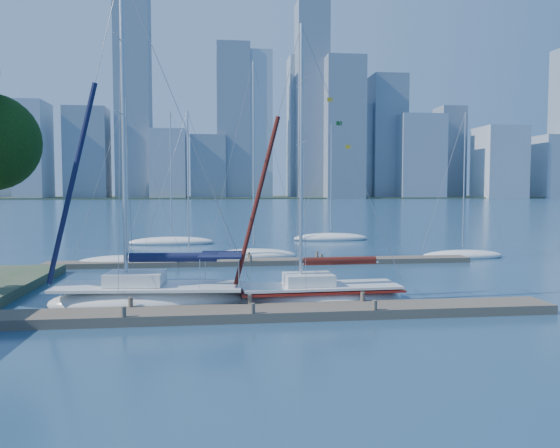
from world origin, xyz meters
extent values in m
plane|color=navy|center=(0.00, 0.00, 0.00)|extent=(700.00, 700.00, 0.00)
cube|color=brown|center=(0.00, 0.00, 0.20)|extent=(26.00, 2.00, 0.40)
cube|color=brown|center=(2.00, 16.00, 0.18)|extent=(30.00, 1.80, 0.36)
cube|color=#38472D|center=(0.00, 320.00, 0.00)|extent=(800.00, 100.00, 1.50)
ellipsoid|color=silver|center=(-4.38, 2.42, 0.26)|extent=(9.10, 3.64, 1.56)
cube|color=silver|center=(-4.38, 2.42, 0.99)|extent=(8.43, 3.35, 0.12)
cube|color=silver|center=(-5.00, 2.47, 1.35)|extent=(2.64, 2.09, 0.57)
cylinder|color=silver|center=(-5.41, 2.51, 7.90)|extent=(0.19, 0.19, 13.72)
cylinder|color=silver|center=(-3.32, 2.33, 2.18)|extent=(4.21, 0.45, 0.10)
cylinder|color=black|center=(-3.32, 2.33, 2.29)|extent=(3.90, 0.74, 0.42)
cube|color=black|center=(-1.19, 2.16, 2.39)|extent=(2.07, 2.62, 0.08)
ellipsoid|color=silver|center=(3.36, 2.27, 0.23)|extent=(7.93, 2.87, 1.37)
cube|color=silver|center=(3.36, 2.27, 0.87)|extent=(7.34, 2.64, 0.11)
cube|color=silver|center=(2.81, 2.25, 1.19)|extent=(2.26, 1.75, 0.50)
cylinder|color=silver|center=(2.44, 2.23, 6.81)|extent=(0.16, 0.16, 11.79)
cylinder|color=silver|center=(4.30, 2.31, 1.92)|extent=(3.71, 0.24, 0.09)
cylinder|color=#3F0F0D|center=(4.30, 2.31, 2.02)|extent=(3.42, 0.50, 0.37)
cube|color=maroon|center=(3.36, 2.27, 0.71)|extent=(7.51, 2.75, 0.09)
ellipsoid|color=silver|center=(-7.48, 16.85, 0.19)|extent=(7.44, 3.44, 1.03)
cylinder|color=silver|center=(-7.48, 16.85, 6.29)|extent=(0.11, 0.11, 10.70)
ellipsoid|color=silver|center=(-3.31, 17.71, 0.17)|extent=(6.92, 3.61, 0.95)
cylinder|color=silver|center=(-3.31, 17.71, 5.90)|extent=(0.10, 0.10, 10.08)
ellipsoid|color=silver|center=(1.53, 19.17, 0.21)|extent=(6.66, 2.37, 1.16)
cylinder|color=silver|center=(1.53, 19.17, 7.98)|extent=(0.13, 0.13, 13.86)
ellipsoid|color=silver|center=(17.62, 17.66, 0.17)|extent=(6.55, 1.95, 0.94)
cylinder|color=silver|center=(17.62, 17.66, 6.02)|extent=(0.10, 0.10, 10.33)
ellipsoid|color=silver|center=(-5.56, 31.18, 0.20)|extent=(8.47, 3.68, 1.08)
cylinder|color=silver|center=(-5.56, 31.18, 6.86)|extent=(0.12, 0.12, 11.77)
ellipsoid|color=silver|center=(10.63, 33.35, 0.21)|extent=(8.13, 4.93, 1.13)
cylinder|color=silver|center=(10.63, 33.35, 6.53)|extent=(0.12, 0.12, 10.99)
cube|color=#8791A3|center=(-120.24, 308.29, 19.87)|extent=(15.06, 14.18, 39.74)
cube|color=#7D90A1|center=(-96.77, 283.96, 25.80)|extent=(15.02, 23.42, 51.59)
cube|color=slate|center=(-69.73, 287.50, 24.77)|extent=(22.26, 17.63, 49.54)
cube|color=#8791A3|center=(-47.55, 309.43, 17.34)|extent=(14.53, 17.61, 34.67)
cube|color=#7D90A1|center=(-25.94, 284.92, 18.90)|extent=(19.22, 19.81, 37.80)
cube|color=slate|center=(-4.22, 286.68, 17.59)|extent=(19.20, 16.86, 35.18)
cube|color=#8791A3|center=(21.35, 289.48, 41.26)|extent=(20.50, 14.99, 82.53)
cube|color=#7D90A1|center=(51.90, 304.67, 41.83)|extent=(16.64, 17.46, 83.66)
cube|color=slate|center=(70.99, 278.50, 39.11)|extent=(21.45, 18.95, 78.23)
cube|color=#8791A3|center=(91.42, 294.72, 27.51)|extent=(15.56, 17.11, 55.02)
cube|color=#7D90A1|center=(115.77, 279.60, 23.74)|extent=(25.95, 18.80, 47.49)
cube|color=slate|center=(147.05, 309.52, 28.41)|extent=(15.62, 17.52, 56.82)
cube|color=#8791A3|center=(164.09, 278.94, 20.65)|extent=(24.32, 23.94, 41.29)
cube|color=#7D90A1|center=(194.50, 279.05, 18.32)|extent=(13.84, 21.38, 36.63)
cube|color=slate|center=(-45.00, 290.00, 55.60)|extent=(18.52, 18.00, 111.20)
cube|color=slate|center=(10.00, 290.00, 43.18)|extent=(18.40, 18.00, 86.36)
cube|color=slate|center=(55.00, 290.00, 55.74)|extent=(17.89, 18.00, 111.48)
cube|color=slate|center=(100.00, 290.00, 35.71)|extent=(19.76, 18.00, 71.42)
camera|label=1|loc=(-1.51, -22.29, 5.33)|focal=35.00mm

